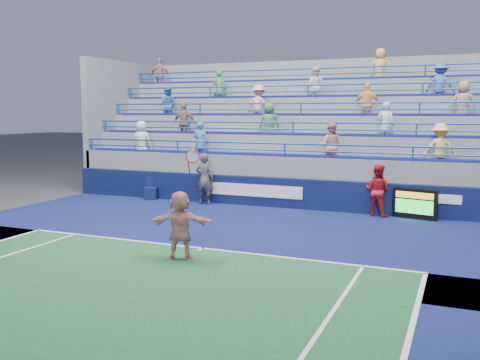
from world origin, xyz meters
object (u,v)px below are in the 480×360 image
at_px(judge_chair, 151,193).
at_px(serve_speed_board, 415,204).
at_px(tennis_player, 180,225).
at_px(line_judge, 205,179).
at_px(ball_girl, 377,190).

bearing_deg(judge_chair, serve_speed_board, -0.05).
bearing_deg(serve_speed_board, tennis_player, -123.44).
height_order(line_judge, ball_girl, line_judge).
xyz_separation_m(serve_speed_board, ball_girl, (-1.23, 0.05, 0.38)).
bearing_deg(ball_girl, line_judge, 18.80).
distance_m(serve_speed_board, tennis_player, 8.62).
xyz_separation_m(judge_chair, ball_girl, (8.90, 0.04, 0.60)).
distance_m(tennis_player, line_judge, 7.64).
bearing_deg(ball_girl, judge_chair, 17.48).
bearing_deg(judge_chair, line_judge, -3.14).
bearing_deg(serve_speed_board, judge_chair, 179.95).
height_order(serve_speed_board, ball_girl, ball_girl).
bearing_deg(line_judge, serve_speed_board, 176.75).
height_order(judge_chair, line_judge, line_judge).
bearing_deg(line_judge, judge_chair, -7.34).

